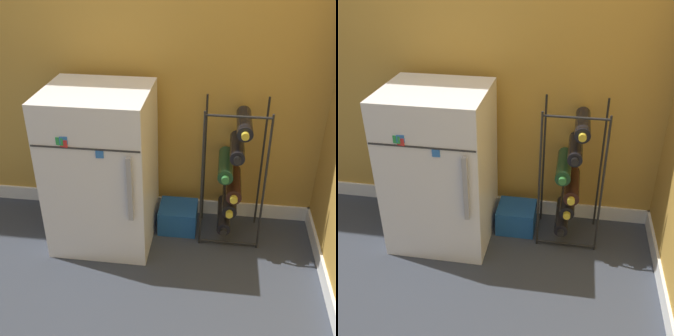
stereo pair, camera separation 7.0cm
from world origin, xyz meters
The scene contains 4 objects.
ground_plane centered at (0.00, 0.00, 0.00)m, with size 14.00×14.00×0.00m, color #333842.
mini_fridge centered at (-0.34, 0.34, 0.43)m, with size 0.52×0.49×0.87m.
wine_rack centered at (0.34, 0.45, 0.39)m, with size 0.33×0.32×0.79m.
soda_box centered at (0.05, 0.46, 0.07)m, with size 0.22×0.20×0.15m.
Camera 2 is at (0.32, -1.51, 1.53)m, focal length 45.00 mm.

